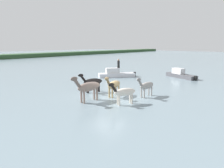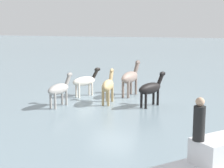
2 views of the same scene
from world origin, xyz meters
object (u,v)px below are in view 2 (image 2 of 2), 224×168
Objects in this scene: horse_mid_herd at (130,77)px; horse_dun_straggler at (59,89)px; person_boatman_standing at (199,121)px; horse_dark_mare at (85,81)px; horse_chestnut_trailing at (108,85)px; horse_gray_outer at (151,88)px.

horse_dun_straggler is (4.09, -2.55, -0.20)m from horse_mid_herd.
horse_dark_mare is at bearing -138.76° from person_boatman_standing.
horse_chestnut_trailing reaches higher than horse_gray_outer.
horse_dark_mare is 0.89× the size of horse_chestnut_trailing.
person_boatman_standing is at bearing -148.65° from horse_mid_herd.
horse_mid_herd is at bearing 61.71° from horse_gray_outer.
horse_dark_mare is at bearing 97.74° from horse_gray_outer.
horse_mid_herd is at bearing -151.86° from person_boatman_standing.
horse_chestnut_trailing reaches higher than horse_dark_mare.
horse_gray_outer reaches higher than horse_dun_straggler.
horse_dark_mare is 1.76× the size of person_boatman_standing.
horse_dun_straggler is at bearing 133.52° from horse_gray_outer.
horse_dun_straggler is 0.98× the size of horse_gray_outer.
horse_chestnut_trailing is 2.68m from horse_dun_straggler.
horse_dark_mare is (1.20, -2.48, -0.22)m from horse_mid_herd.
horse_dark_mare is at bearing 48.14° from horse_chestnut_trailing.
person_boatman_standing reaches higher than horse_dark_mare.
horse_chestnut_trailing is at bearing 172.39° from horse_mid_herd.
horse_mid_herd reaches higher than horse_dark_mare.
person_boatman_standing is (9.13, 8.01, 0.82)m from horse_dark_mare.
horse_chestnut_trailing is 9.96m from person_boatman_standing.
horse_mid_herd is at bearing -21.80° from horse_chestnut_trailing.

